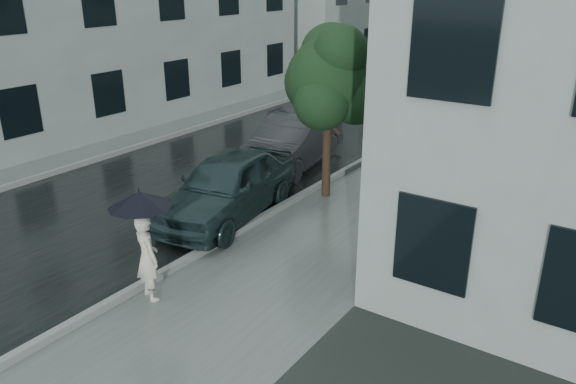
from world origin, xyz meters
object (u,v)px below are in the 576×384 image
Objects in this scene: pedestrian at (147,258)px; car_near at (228,186)px; lamp_post at (415,56)px; car_far at (292,142)px; street_tree at (330,79)px.

pedestrian reaches higher than car_near.
car_near is at bearing -52.82° from pedestrian.
pedestrian is at bearing -80.23° from car_near.
lamp_post is at bearing 74.37° from car_near.
car_near is at bearing -87.54° from car_far.
pedestrian is 3.85m from car_near.
car_far is (-0.83, 4.02, -0.01)m from car_near.
pedestrian is 0.31× the size of lamp_post.
street_tree is at bearing 55.07° from car_near.
street_tree is 5.96m from lamp_post.
car_far is at bearing 145.48° from street_tree.
car_near is at bearing -93.23° from lamp_post.
car_near is 4.10m from car_far.
lamp_post is at bearing -70.42° from pedestrian.
street_tree is 0.95× the size of car_far.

